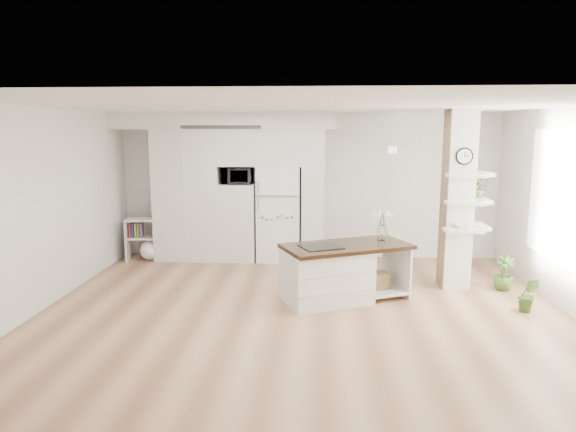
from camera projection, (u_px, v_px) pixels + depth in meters
The scene contains 14 objects.
floor at pixel (302, 310), 6.91m from camera, with size 7.00×6.00×0.01m, color tan.
room at pixel (303, 173), 6.59m from camera, with size 7.04×6.04×2.72m.
cabinet_wall at pixel (228, 179), 9.37m from camera, with size 4.00×0.71×2.70m.
refrigerator at pixel (279, 213), 9.43m from camera, with size 0.78×0.69×1.75m.
column at pixel (464, 201), 7.65m from camera, with size 0.69×0.90×2.70m.
window at pixel (568, 199), 6.74m from camera, with size 2.40×2.40×0.00m, color white.
pendant_light at pixel (435, 152), 6.60m from camera, with size 0.12×0.12×0.10m, color white.
kitchen_island at pixel (334, 272), 7.22m from camera, with size 1.97×1.50×1.37m.
bookshelf at pixel (147, 242), 9.49m from camera, with size 0.70×0.46×0.78m.
floor_plant_a at pixel (528, 294), 6.81m from camera, with size 0.26×0.21×0.48m, color #3C692A.
floor_plant_b at pixel (503, 273), 7.74m from camera, with size 0.29×0.29×0.52m, color #3C692A.
microwave at pixel (237, 176), 9.30m from camera, with size 0.54×0.37×0.30m, color #2D2D2D.
shelf_plant at pixel (479, 188), 7.77m from camera, with size 0.27×0.23×0.30m, color #3C692A.
decor_bowl at pixel (462, 227), 7.49m from camera, with size 0.22×0.22×0.05m, color white.
Camera 1 is at (0.21, -6.59, 2.41)m, focal length 32.00 mm.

